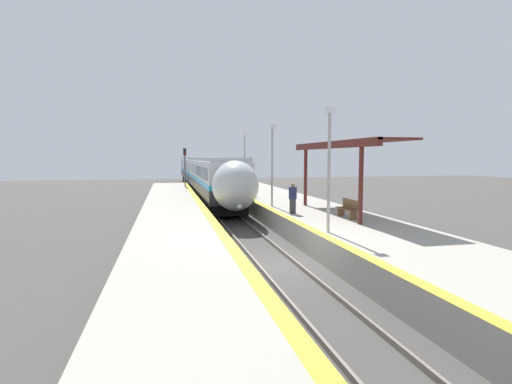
# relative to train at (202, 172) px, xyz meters

# --- Properties ---
(ground_plane) EXTENTS (120.00, 120.00, 0.00)m
(ground_plane) POSITION_rel_train_xyz_m (0.00, -31.39, -2.25)
(ground_plane) COLOR #423F3D
(rail_left) EXTENTS (0.08, 90.00, 0.15)m
(rail_left) POSITION_rel_train_xyz_m (-0.72, -31.39, -2.17)
(rail_left) COLOR slate
(rail_left) RESTS_ON ground_plane
(rail_right) EXTENTS (0.08, 90.00, 0.15)m
(rail_right) POSITION_rel_train_xyz_m (0.72, -31.39, -2.17)
(rail_right) COLOR slate
(rail_right) RESTS_ON ground_plane
(train) EXTENTS (2.81, 48.63, 3.92)m
(train) POSITION_rel_train_xyz_m (0.00, 0.00, 0.00)
(train) COLOR black
(train) RESTS_ON ground_plane
(platform_right) EXTENTS (4.96, 64.00, 1.05)m
(platform_right) POSITION_rel_train_xyz_m (4.11, -31.39, -1.73)
(platform_right) COLOR #9E998E
(platform_right) RESTS_ON ground_plane
(platform_left) EXTENTS (3.64, 64.00, 1.05)m
(platform_left) POSITION_rel_train_xyz_m (-3.45, -31.39, -1.73)
(platform_left) COLOR #9E998E
(platform_left) RESTS_ON ground_plane
(platform_bench) EXTENTS (0.44, 1.74, 0.89)m
(platform_bench) POSITION_rel_train_xyz_m (4.62, -27.73, -0.73)
(platform_bench) COLOR brown
(platform_bench) RESTS_ON platform_right
(person_waiting) EXTENTS (0.36, 0.22, 1.58)m
(person_waiting) POSITION_rel_train_xyz_m (2.46, -25.73, -0.39)
(person_waiting) COLOR #333338
(person_waiting) RESTS_ON platform_right
(railway_signal) EXTENTS (0.28, 0.28, 4.80)m
(railway_signal) POSITION_rel_train_xyz_m (-2.07, -5.24, 0.66)
(railway_signal) COLOR #59595E
(railway_signal) RESTS_ON ground_plane
(lamppost_near) EXTENTS (0.36, 0.20, 4.80)m
(lamppost_near) POSITION_rel_train_xyz_m (2.23, -30.92, 1.57)
(lamppost_near) COLOR #9E9EA3
(lamppost_near) RESTS_ON platform_right
(lamppost_mid) EXTENTS (0.36, 0.20, 4.80)m
(lamppost_mid) POSITION_rel_train_xyz_m (2.23, -22.49, 1.57)
(lamppost_mid) COLOR #9E9EA3
(lamppost_mid) RESTS_ON platform_right
(lamppost_far) EXTENTS (0.36, 0.20, 4.80)m
(lamppost_far) POSITION_rel_train_xyz_m (2.23, -14.07, 1.57)
(lamppost_far) COLOR #9E9EA3
(lamppost_far) RESTS_ON platform_right
(station_canopy) EXTENTS (2.02, 10.01, 3.70)m
(station_canopy) POSITION_rel_train_xyz_m (4.88, -26.00, 2.23)
(station_canopy) COLOR #511E19
(station_canopy) RESTS_ON platform_right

